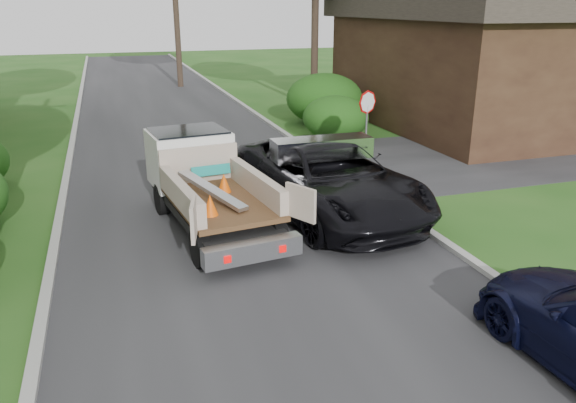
% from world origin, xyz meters
% --- Properties ---
extents(ground, '(120.00, 120.00, 0.00)m').
position_xyz_m(ground, '(0.00, 0.00, 0.00)').
color(ground, '#204F16').
rests_on(ground, ground).
extents(road, '(8.00, 90.00, 0.02)m').
position_xyz_m(road, '(0.00, 10.00, 0.00)').
color(road, '#28282B').
rests_on(road, ground).
extents(side_street, '(16.00, 7.00, 0.02)m').
position_xyz_m(side_street, '(12.00, 9.00, 0.01)').
color(side_street, '#28282B').
rests_on(side_street, ground).
extents(curb_left, '(0.20, 90.00, 0.12)m').
position_xyz_m(curb_left, '(-4.10, 10.00, 0.06)').
color(curb_left, '#9E9E99').
rests_on(curb_left, ground).
extents(curb_right, '(0.20, 90.00, 0.12)m').
position_xyz_m(curb_right, '(4.10, 10.00, 0.06)').
color(curb_right, '#9E9E99').
rests_on(curb_right, ground).
extents(stop_sign, '(0.71, 0.32, 2.48)m').
position_xyz_m(stop_sign, '(5.20, 9.00, 1.78)').
color(stop_sign, slate).
rests_on(stop_sign, ground).
extents(house_right, '(9.72, 12.96, 6.20)m').
position_xyz_m(house_right, '(13.00, 14.00, 3.16)').
color(house_right, '#321D14').
rests_on(house_right, ground).
extents(hedge_right_a, '(2.60, 2.60, 1.70)m').
position_xyz_m(hedge_right_a, '(5.80, 13.00, 0.85)').
color(hedge_right_a, '#1F4610').
rests_on(hedge_right_a, ground).
extents(hedge_right_b, '(3.38, 3.38, 2.21)m').
position_xyz_m(hedge_right_b, '(6.50, 16.00, 1.10)').
color(hedge_right_b, '#1F4610').
rests_on(hedge_right_b, ground).
extents(flatbed_truck, '(2.88, 5.63, 2.05)m').
position_xyz_m(flatbed_truck, '(-0.69, 5.85, 1.11)').
color(flatbed_truck, black).
rests_on(flatbed_truck, ground).
extents(black_pickup, '(3.86, 6.84, 1.80)m').
position_xyz_m(black_pickup, '(2.40, 5.31, 0.90)').
color(black_pickup, black).
rests_on(black_pickup, ground).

